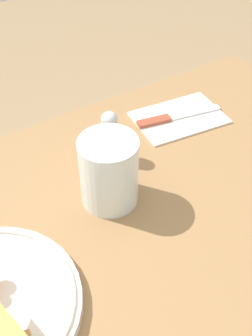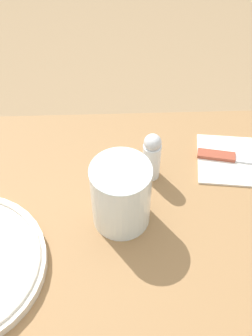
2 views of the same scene
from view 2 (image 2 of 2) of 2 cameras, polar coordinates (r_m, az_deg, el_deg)
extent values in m
cube|color=olive|center=(0.62, -8.49, -18.94)|extent=(1.16, 0.78, 0.03)
cylinder|color=white|center=(0.62, -0.69, -3.70)|extent=(0.09, 0.09, 0.11)
cylinder|color=#F4CC66|center=(0.63, -0.67, -4.49)|extent=(0.08, 0.08, 0.08)
torus|color=white|center=(0.58, -0.73, -0.42)|extent=(0.09, 0.09, 0.00)
cube|color=white|center=(0.77, 16.02, 0.90)|extent=(0.18, 0.14, 0.00)
cube|color=#99422D|center=(0.76, 12.14, 1.71)|extent=(0.07, 0.03, 0.01)
cylinder|color=white|center=(0.70, 3.46, 0.97)|extent=(0.03, 0.03, 0.07)
sphere|color=silver|center=(0.66, 3.63, 3.48)|extent=(0.03, 0.03, 0.03)
camera|label=1|loc=(0.23, -82.36, -16.81)|focal=45.00mm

